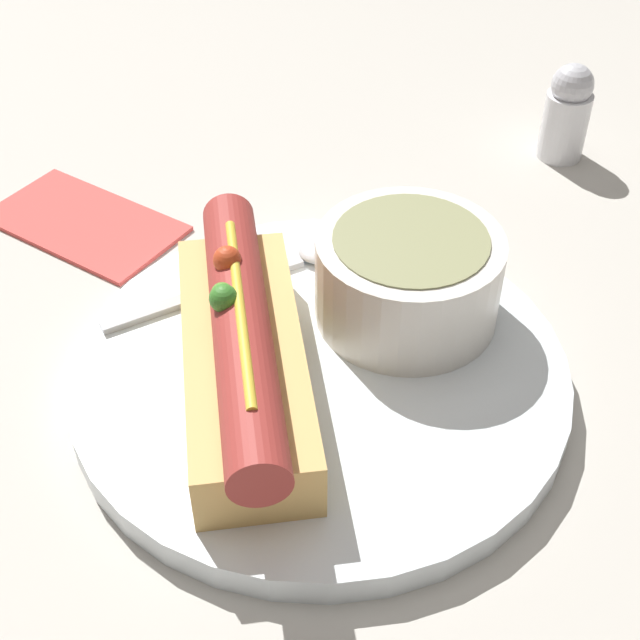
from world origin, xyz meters
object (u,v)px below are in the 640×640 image
Objects in this scene: hot_dog at (241,347)px; spoon at (289,262)px; soup_bowl at (408,274)px; salt_shaker at (567,113)px.

hot_dog is 0.10m from spoon.
soup_bowl is 0.63× the size of spoon.
soup_bowl is at bearing -61.49° from spoon.
spoon is at bearing -146.66° from soup_bowl.
spoon is at bearing -76.11° from salt_shaker.
spoon is at bearing 159.38° from hot_dog.
hot_dog is 0.10m from soup_bowl.
hot_dog is 1.90× the size of soup_bowl.
spoon is 2.24× the size of salt_shaker.
spoon is 0.24m from salt_shaker.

